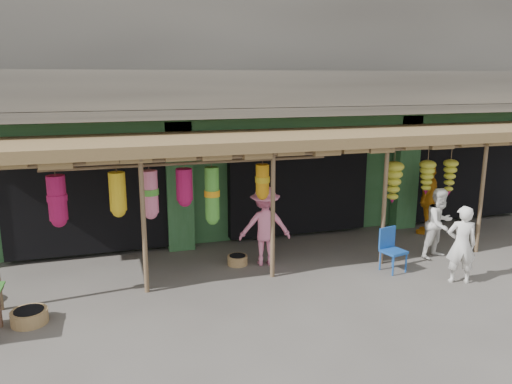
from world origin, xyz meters
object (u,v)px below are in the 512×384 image
object	(u,v)px
blue_chair	(391,247)
person_front	(461,245)
person_vendor	(428,199)
person_right	(439,223)
person_shopper	(265,226)

from	to	relation	value
blue_chair	person_front	distance (m)	1.38
blue_chair	person_vendor	distance (m)	3.04
person_right	person_shopper	size ratio (longest dim) A/B	0.93
person_shopper	blue_chair	bearing A→B (deg)	166.00
blue_chair	person_shopper	xyz separation A→B (m)	(-2.40, 1.11, 0.35)
blue_chair	person_right	xyz separation A→B (m)	(1.42, 0.34, 0.29)
person_front	person_right	distance (m)	1.40
blue_chair	person_vendor	size ratio (longest dim) A/B	0.50
person_vendor	person_shopper	bearing A→B (deg)	-26.71
blue_chair	person_right	world-z (taller)	person_right
person_vendor	person_shopper	world-z (taller)	person_vendor
person_front	person_shopper	size ratio (longest dim) A/B	0.91
blue_chair	person_shopper	world-z (taller)	person_shopper
person_right	person_shopper	bearing A→B (deg)	152.06
person_vendor	person_shopper	xyz separation A→B (m)	(-4.70, -0.85, -0.05)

